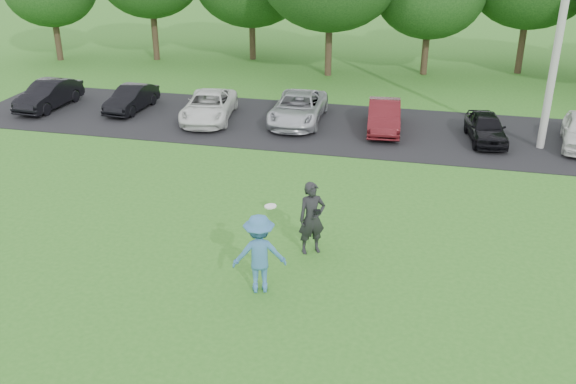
# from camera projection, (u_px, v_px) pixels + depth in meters

# --- Properties ---
(ground) EXTENTS (100.00, 100.00, 0.00)m
(ground) POSITION_uv_depth(u_px,v_px,m) (254.00, 303.00, 14.98)
(ground) COLOR #2F6E1F
(ground) RESTS_ON ground
(parking_lot) EXTENTS (32.00, 6.50, 0.03)m
(parking_lot) POSITION_uv_depth(u_px,v_px,m) (340.00, 128.00, 26.49)
(parking_lot) COLOR black
(parking_lot) RESTS_ON ground
(utility_pole) EXTENTS (0.28, 0.28, 10.50)m
(utility_pole) POSITION_uv_depth(u_px,v_px,m) (564.00, 6.00, 22.18)
(utility_pole) COLOR #ADACA8
(utility_pole) RESTS_ON ground
(frisbee_player) EXTENTS (1.45, 1.10, 2.36)m
(frisbee_player) POSITION_uv_depth(u_px,v_px,m) (259.00, 254.00, 15.08)
(frisbee_player) COLOR teal
(frisbee_player) RESTS_ON ground
(camera_bystander) EXTENTS (0.87, 0.78, 2.00)m
(camera_bystander) POSITION_uv_depth(u_px,v_px,m) (312.00, 218.00, 16.76)
(camera_bystander) COLOR black
(camera_bystander) RESTS_ON ground
(parked_cars) EXTENTS (28.18, 5.00, 1.24)m
(parked_cars) POSITION_uv_depth(u_px,v_px,m) (361.00, 115.00, 26.09)
(parked_cars) COLOR black
(parked_cars) RESTS_ON parking_lot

